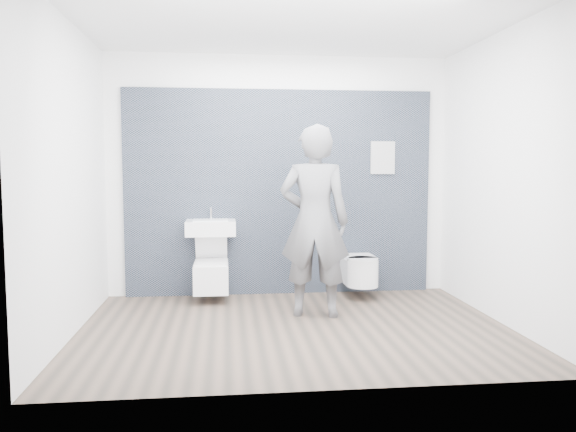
{
  "coord_description": "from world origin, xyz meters",
  "views": [
    {
      "loc": [
        -0.63,
        -5.11,
        1.5
      ],
      "look_at": [
        0.0,
        0.6,
        1.0
      ],
      "focal_mm": 35.0,
      "sensor_mm": 36.0,
      "label": 1
    }
  ],
  "objects": [
    {
      "name": "visitor",
      "position": [
        0.25,
        0.42,
        0.96
      ],
      "size": [
        0.78,
        0.6,
        1.92
      ],
      "primitive_type": "imported",
      "rotation": [
        0.0,
        0.0,
        2.93
      ],
      "color": "#5B5B5F",
      "rests_on": "ground"
    },
    {
      "name": "washbasin",
      "position": [
        -0.81,
        1.23,
        0.83
      ],
      "size": [
        0.55,
        0.42,
        0.42
      ],
      "color": "white",
      "rests_on": "ground"
    },
    {
      "name": "toilet_square",
      "position": [
        -0.81,
        1.17,
        0.3
      ],
      "size": [
        0.38,
        0.55,
        0.7
      ],
      "color": "white",
      "rests_on": "ground"
    },
    {
      "name": "info_placard",
      "position": [
        1.23,
        1.43,
        0.0
      ],
      "size": [
        0.29,
        0.03,
        0.38
      ],
      "primitive_type": "cube",
      "color": "white",
      "rests_on": "ground"
    },
    {
      "name": "toilet_rounded",
      "position": [
        0.9,
        1.14,
        0.31
      ],
      "size": [
        0.36,
        0.61,
        0.33
      ],
      "color": "white",
      "rests_on": "ground"
    },
    {
      "name": "ground",
      "position": [
        0.0,
        0.0,
        0.0
      ],
      "size": [
        4.0,
        4.0,
        0.0
      ],
      "primitive_type": "plane",
      "color": "brown",
      "rests_on": "ground"
    },
    {
      "name": "tile_wall",
      "position": [
        0.0,
        1.47,
        0.0
      ],
      "size": [
        3.6,
        0.06,
        2.4
      ],
      "primitive_type": "cube",
      "color": "black",
      "rests_on": "ground"
    },
    {
      "name": "room_shell",
      "position": [
        0.0,
        0.0,
        1.74
      ],
      "size": [
        4.0,
        4.0,
        4.0
      ],
      "color": "white",
      "rests_on": "ground"
    }
  ]
}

